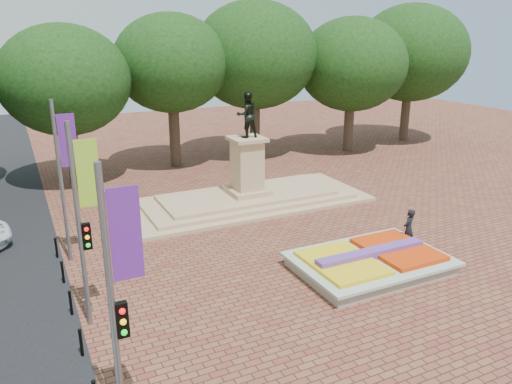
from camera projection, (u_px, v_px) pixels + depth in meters
ground at (323, 256)px, 22.28m from camera, size 90.00×90.00×0.00m
flower_bed at (371, 261)px, 20.88m from camera, size 6.30×4.30×0.91m
monument at (247, 189)px, 28.84m from camera, size 14.00×6.00×6.40m
tree_row_back at (218, 72)px, 36.58m from camera, size 44.80×8.80×10.43m
banner_poles at (84, 220)px, 15.75m from camera, size 0.88×11.17×7.00m
bollard_row at (75, 320)px, 16.36m from camera, size 0.12×13.12×0.98m
pedestrian at (408, 229)px, 22.83m from camera, size 0.81×0.69×1.89m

